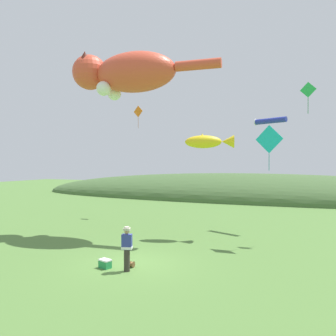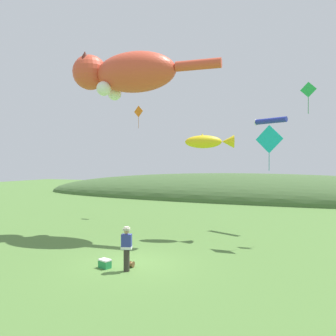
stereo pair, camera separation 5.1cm
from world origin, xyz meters
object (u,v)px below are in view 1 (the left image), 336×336
Objects in this scene: picnic_cooler at (105,264)px; kite_fish_windsock at (209,142)px; kite_diamond_orange at (138,112)px; kite_spool at (132,264)px; kite_diamond_green at (308,90)px; festival_attendant at (127,247)px; kite_diamond_teal at (269,139)px; kite_tube_streamer at (270,121)px; kite_giant_cat at (125,73)px.

kite_fish_windsock reaches higher than picnic_cooler.
kite_fish_windsock is 1.58× the size of kite_diamond_orange.
kite_diamond_green is at bearing 49.67° from kite_spool.
kite_fish_windsock is at bearing 79.25° from festival_attendant.
festival_attendant is 1.00× the size of kite_diamond_green.
kite_diamond_teal reaches higher than picnic_cooler.
kite_spool is 0.46× the size of picnic_cooler.
kite_diamond_orange is (-6.07, 12.64, 7.62)m from festival_attendant.
kite_diamond_teal is (4.85, 6.39, 4.60)m from festival_attendant.
festival_attendant is 0.95× the size of kite_diamond_orange.
kite_diamond_orange is at bearing 171.60° from kite_tube_streamer.
picnic_cooler is 15.98m from kite_diamond_orange.
kite_diamond_green is at bearing 13.14° from kite_giant_cat.
picnic_cooler is 0.32× the size of kite_diamond_green.
kite_diamond_green is 0.74× the size of kite_diamond_teal.
kite_spool is 0.12× the size of kite_tube_streamer.
festival_attendant is at bearing -59.87° from kite_giant_cat.
kite_diamond_teal is 12.94m from kite_diamond_orange.
kite_diamond_green reaches higher than kite_fish_windsock.
festival_attendant is 9.25m from kite_diamond_teal.
kite_diamond_orange is (-10.92, 6.25, 3.02)m from kite_diamond_teal.
kite_spool is 0.14× the size of kite_diamond_orange.
kite_diamond_green is at bearing 12.99° from kite_fish_windsock.
kite_diamond_orange reaches higher than picnic_cooler.
kite_diamond_green is (7.77, 8.47, 8.20)m from picnic_cooler.
kite_diamond_orange reaches higher than festival_attendant.
kite_tube_streamer reaches higher than kite_spool.
kite_giant_cat is at bearing -166.86° from kite_diamond_green.
picnic_cooler is 0.24× the size of kite_diamond_teal.
kite_tube_streamer is at bearing 66.93° from kite_spool.
kite_tube_streamer reaches higher than kite_fish_windsock.
kite_diamond_teal is at bearing 47.32° from picnic_cooler.
kite_diamond_teal is (3.47, -0.86, -0.03)m from kite_fish_windsock.
kite_fish_windsock is (1.38, 7.24, 4.63)m from festival_attendant.
kite_diamond_teal is at bearing -132.06° from kite_diamond_green.
kite_spool is 1.11m from picnic_cooler.
kite_diamond_teal is at bearing 2.08° from kite_giant_cat.
kite_giant_cat is at bearing 120.13° from festival_attendant.
kite_fish_windsock is 3.58m from kite_diamond_teal.
kite_giant_cat reaches higher than kite_diamond_teal.
kite_giant_cat is 9.39m from kite_diamond_teal.
festival_attendant is 3.16× the size of picnic_cooler.
kite_diamond_teal is at bearing -85.40° from kite_tube_streamer.
kite_tube_streamer is (4.51, 10.58, 6.99)m from kite_spool.
kite_diamond_orange is at bearing 144.07° from kite_fish_windsock.
kite_tube_streamer is 4.96m from kite_diamond_teal.
kite_spool is 0.09× the size of kite_fish_windsock.
kite_diamond_orange is at bearing 116.44° from kite_spool.
kite_diamond_orange is (-12.81, 4.16, 0.19)m from kite_diamond_green.
picnic_cooler is 14.18m from kite_tube_streamer.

